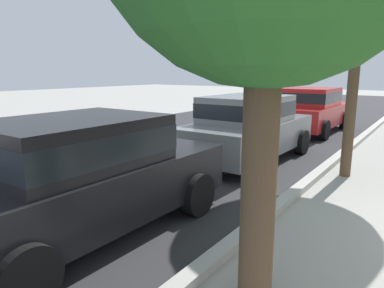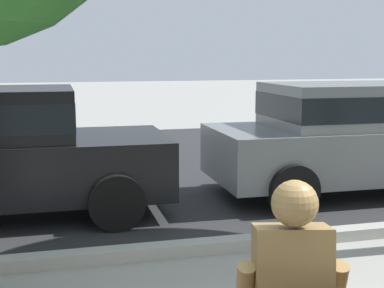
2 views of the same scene
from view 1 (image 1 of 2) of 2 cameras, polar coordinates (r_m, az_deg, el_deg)
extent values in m
cube|color=#2D2D30|center=(8.31, -17.90, -3.62)|extent=(60.00, 9.00, 0.01)
cube|color=#B2AFA8|center=(5.53, 12.95, -10.49)|extent=(60.00, 0.20, 0.12)
cylinder|color=brown|center=(3.16, 10.81, -5.41)|extent=(0.32, 0.32, 2.40)
cylinder|color=brown|center=(7.71, 24.45, 6.22)|extent=(0.21, 0.21, 3.04)
cube|color=black|center=(4.84, -16.81, -6.98)|extent=(4.12, 1.75, 0.70)
cube|color=black|center=(4.59, -18.76, 0.29)|extent=(2.15, 1.59, 0.60)
cube|color=black|center=(4.59, -18.76, 0.29)|extent=(2.16, 1.60, 0.33)
cylinder|color=black|center=(6.36, -11.87, -4.98)|extent=(0.64, 0.23, 0.64)
cylinder|color=black|center=(5.29, 0.85, -8.19)|extent=(0.64, 0.23, 0.64)
cylinder|color=black|center=(3.65, -25.35, -19.09)|extent=(0.64, 0.23, 0.64)
cube|color=slate|center=(8.58, 9.23, 1.42)|extent=(4.12, 1.75, 0.70)
cube|color=slate|center=(8.36, 8.92, 5.66)|extent=(2.15, 1.59, 0.60)
cube|color=black|center=(8.36, 8.92, 5.66)|extent=(2.16, 1.60, 0.33)
cylinder|color=black|center=(10.18, 8.26, 1.40)|extent=(0.64, 0.23, 0.64)
cylinder|color=black|center=(9.53, 17.35, 0.29)|extent=(0.64, 0.23, 0.64)
cylinder|color=black|center=(7.95, -0.66, -1.37)|extent=(0.64, 0.23, 0.64)
cylinder|color=black|center=(7.11, 10.47, -3.16)|extent=(0.64, 0.23, 0.64)
cube|color=#B21E1E|center=(13.18, 18.74, 4.51)|extent=(4.12, 1.75, 0.70)
cube|color=#B21E1E|center=(12.98, 18.73, 7.30)|extent=(2.15, 1.59, 0.60)
cube|color=black|center=(12.98, 18.73, 7.30)|extent=(2.16, 1.60, 0.33)
cylinder|color=black|center=(14.73, 17.05, 4.18)|extent=(0.64, 0.23, 0.64)
cylinder|color=black|center=(14.29, 23.51, 3.50)|extent=(0.64, 0.23, 0.64)
cylinder|color=black|center=(12.26, 13.01, 2.96)|extent=(0.64, 0.23, 0.64)
cylinder|color=black|center=(11.72, 20.68, 2.12)|extent=(0.64, 0.23, 0.64)
camera|label=2|loc=(4.65, 77.26, 0.28)|focal=51.08mm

